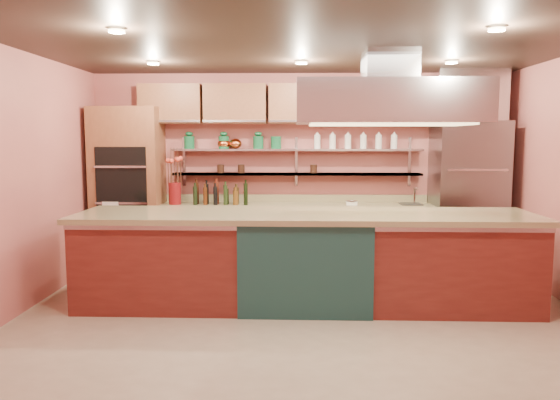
{
  "coord_description": "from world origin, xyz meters",
  "views": [
    {
      "loc": [
        -0.1,
        -5.52,
        1.87
      ],
      "look_at": [
        -0.25,
        1.0,
        1.13
      ],
      "focal_mm": 35.0,
      "sensor_mm": 36.0,
      "label": 1
    }
  ],
  "objects_px": {
    "flower_vase": "(175,193)",
    "island": "(305,259)",
    "green_canister": "(276,143)",
    "kitchen_scale": "(352,202)",
    "copper_kettle": "(235,144)",
    "refrigerator": "(467,197)"
  },
  "relations": [
    {
      "from": "flower_vase",
      "to": "island",
      "type": "bearing_deg",
      "value": -42.45
    },
    {
      "from": "green_canister",
      "to": "kitchen_scale",
      "type": "bearing_deg",
      "value": -11.57
    },
    {
      "from": "island",
      "to": "green_canister",
      "type": "distance_m",
      "value": 2.31
    },
    {
      "from": "copper_kettle",
      "to": "kitchen_scale",
      "type": "bearing_deg",
      "value": -7.54
    },
    {
      "from": "island",
      "to": "green_canister",
      "type": "height_order",
      "value": "green_canister"
    },
    {
      "from": "refrigerator",
      "to": "kitchen_scale",
      "type": "xyz_separation_m",
      "value": [
        -1.62,
        0.01,
        -0.08
      ]
    },
    {
      "from": "flower_vase",
      "to": "copper_kettle",
      "type": "height_order",
      "value": "copper_kettle"
    },
    {
      "from": "flower_vase",
      "to": "refrigerator",
      "type": "bearing_deg",
      "value": -0.14
    },
    {
      "from": "island",
      "to": "refrigerator",
      "type": "bearing_deg",
      "value": 36.33
    },
    {
      "from": "island",
      "to": "flower_vase",
      "type": "relative_size",
      "value": 16.03
    },
    {
      "from": "flower_vase",
      "to": "copper_kettle",
      "type": "xyz_separation_m",
      "value": [
        0.85,
        0.22,
        0.7
      ]
    },
    {
      "from": "kitchen_scale",
      "to": "copper_kettle",
      "type": "xyz_separation_m",
      "value": [
        -1.66,
        0.22,
        0.82
      ]
    },
    {
      "from": "kitchen_scale",
      "to": "island",
      "type": "bearing_deg",
      "value": -121.08
    },
    {
      "from": "refrigerator",
      "to": "flower_vase",
      "type": "xyz_separation_m",
      "value": [
        -4.13,
        0.01,
        0.04
      ]
    },
    {
      "from": "refrigerator",
      "to": "flower_vase",
      "type": "height_order",
      "value": "refrigerator"
    },
    {
      "from": "flower_vase",
      "to": "copper_kettle",
      "type": "distance_m",
      "value": 1.12
    },
    {
      "from": "kitchen_scale",
      "to": "green_canister",
      "type": "distance_m",
      "value": 1.38
    },
    {
      "from": "refrigerator",
      "to": "green_canister",
      "type": "height_order",
      "value": "refrigerator"
    },
    {
      "from": "island",
      "to": "kitchen_scale",
      "type": "distance_m",
      "value": 1.86
    },
    {
      "from": "refrigerator",
      "to": "kitchen_scale",
      "type": "relative_size",
      "value": 13.81
    },
    {
      "from": "island",
      "to": "copper_kettle",
      "type": "distance_m",
      "value": 2.47
    },
    {
      "from": "green_canister",
      "to": "copper_kettle",
      "type": "bearing_deg",
      "value": 180.0
    }
  ]
}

